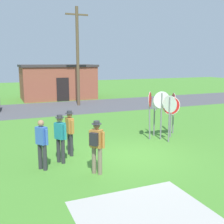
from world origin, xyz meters
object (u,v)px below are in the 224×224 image
at_px(stop_sign_tallest, 173,106).
at_px(stop_sign_rear_right, 161,107).
at_px(utility_pole, 78,55).
at_px(person_in_dark_shirt, 42,142).
at_px(stop_sign_nearest, 171,110).
at_px(stop_sign_rear_left, 150,107).
at_px(stop_sign_leaning_left, 155,111).
at_px(person_with_sunhat, 60,136).
at_px(person_holding_notes, 70,130).
at_px(person_in_blue, 96,144).
at_px(stop_sign_far_back, 170,111).

distance_m(stop_sign_tallest, stop_sign_rear_right, 1.34).
bearing_deg(utility_pole, person_in_dark_shirt, -111.12).
bearing_deg(utility_pole, stop_sign_nearest, -82.95).
height_order(stop_sign_rear_left, person_in_dark_shirt, stop_sign_rear_left).
height_order(stop_sign_nearest, stop_sign_leaning_left, stop_sign_nearest).
bearing_deg(stop_sign_leaning_left, person_in_dark_shirt, -158.47).
height_order(stop_sign_nearest, person_with_sunhat, stop_sign_nearest).
relative_size(stop_sign_rear_left, person_holding_notes, 1.27).
height_order(stop_sign_nearest, person_in_dark_shirt, stop_sign_nearest).
height_order(stop_sign_nearest, person_holding_notes, stop_sign_nearest).
xyz_separation_m(person_in_blue, person_in_dark_shirt, (-1.53, 1.05, -0.06)).
bearing_deg(stop_sign_rear_right, stop_sign_far_back, -78.66).
relative_size(utility_pole, person_in_blue, 4.42).
bearing_deg(person_with_sunhat, person_holding_notes, 52.02).
bearing_deg(utility_pole, person_with_sunhat, -108.86).
relative_size(stop_sign_tallest, person_with_sunhat, 1.17).
bearing_deg(stop_sign_tallest, stop_sign_far_back, -131.20).
distance_m(stop_sign_rear_left, person_in_blue, 4.60).
height_order(stop_sign_far_back, person_in_dark_shirt, stop_sign_far_back).
bearing_deg(stop_sign_leaning_left, stop_sign_rear_left, -139.94).
xyz_separation_m(stop_sign_far_back, person_holding_notes, (-4.49, -0.03, -0.44)).
distance_m(utility_pole, person_holding_notes, 12.56).
height_order(stop_sign_far_back, stop_sign_rear_right, stop_sign_rear_right).
xyz_separation_m(stop_sign_nearest, person_holding_notes, (-5.03, -0.69, -0.33)).
distance_m(person_holding_notes, person_in_dark_shirt, 1.59).
relative_size(stop_sign_tallest, stop_sign_rear_right, 0.92).
height_order(stop_sign_nearest, stop_sign_far_back, stop_sign_far_back).
xyz_separation_m(stop_sign_tallest, stop_sign_rear_right, (-1.15, -0.69, 0.13)).
bearing_deg(person_holding_notes, stop_sign_leaning_left, 14.99).
height_order(utility_pole, person_holding_notes, utility_pole).
bearing_deg(stop_sign_tallest, person_with_sunhat, -162.74).
distance_m(stop_sign_leaning_left, person_in_dark_shirt, 6.08).
relative_size(stop_sign_rear_left, stop_sign_tallest, 1.08).
bearing_deg(person_holding_notes, stop_sign_rear_right, 6.94).
distance_m(stop_sign_rear_left, person_holding_notes, 4.02).
xyz_separation_m(stop_sign_far_back, person_in_blue, (-4.17, -2.12, -0.41)).
xyz_separation_m(utility_pole, person_in_dark_shirt, (-4.89, -12.66, -3.07)).
bearing_deg(stop_sign_far_back, person_in_blue, -153.06).
xyz_separation_m(stop_sign_rear_left, stop_sign_rear_right, (0.47, -0.21, 0.02)).
distance_m(stop_sign_tallest, person_holding_notes, 5.68).
bearing_deg(person_holding_notes, person_in_blue, -81.25).
distance_m(stop_sign_leaning_left, person_in_blue, 5.27).
xyz_separation_m(stop_sign_far_back, stop_sign_leaning_left, (-0.05, 1.16, -0.18)).
relative_size(utility_pole, person_in_dark_shirt, 4.55).
bearing_deg(stop_sign_far_back, stop_sign_rear_right, 101.34).
height_order(stop_sign_tallest, person_holding_notes, stop_sign_tallest).
bearing_deg(person_with_sunhat, person_in_dark_shirt, -151.07).
bearing_deg(person_in_dark_shirt, stop_sign_rear_right, 15.71).
bearing_deg(stop_sign_tallest, stop_sign_nearest, -132.93).
bearing_deg(person_in_dark_shirt, person_in_blue, -34.42).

